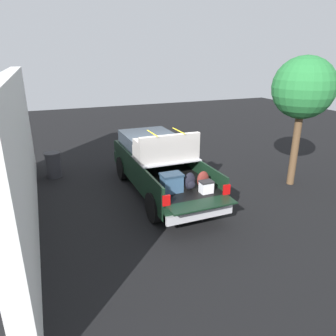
{
  "coord_description": "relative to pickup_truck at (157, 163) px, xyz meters",
  "views": [
    {
      "loc": [
        -9.14,
        3.53,
        4.43
      ],
      "look_at": [
        -0.6,
        0.0,
        1.1
      ],
      "focal_mm": 33.31,
      "sensor_mm": 36.0,
      "label": 1
    }
  ],
  "objects": [
    {
      "name": "ground_plane",
      "position": [
        -0.35,
        -0.0,
        -0.96
      ],
      "size": [
        40.0,
        40.0,
        0.0
      ],
      "primitive_type": "plane",
      "color": "black"
    },
    {
      "name": "pickup_truck",
      "position": [
        0.0,
        0.0,
        0.0
      ],
      "size": [
        6.05,
        2.06,
        2.23
      ],
      "color": "black",
      "rests_on": "ground_plane"
    },
    {
      "name": "building_facade",
      "position": [
        -0.76,
        4.13,
        1.07
      ],
      "size": [
        10.17,
        0.36,
        4.05
      ],
      "primitive_type": "cube",
      "color": "white",
      "rests_on": "ground_plane"
    },
    {
      "name": "tree_background",
      "position": [
        -1.4,
        -4.68,
        2.44
      ],
      "size": [
        2.06,
        2.06,
        4.47
      ],
      "color": "brown",
      "rests_on": "ground_plane"
    },
    {
      "name": "trash_can",
      "position": [
        2.62,
        3.29,
        -0.46
      ],
      "size": [
        0.6,
        0.6,
        0.98
      ],
      "color": "#2D2D33",
      "rests_on": "ground_plane"
    }
  ]
}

